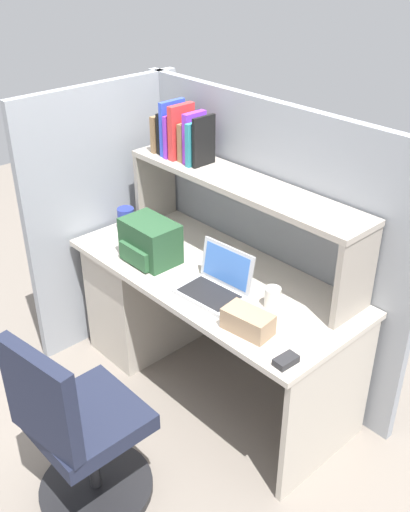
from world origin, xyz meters
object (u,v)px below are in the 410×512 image
(laptop, at_px, (217,284))
(tissue_box, at_px, (248,322))
(office_chair, at_px, (79,437))
(computer_mouse, at_px, (286,361))
(backpack, at_px, (149,242))
(snack_canister, at_px, (126,219))
(paper_cup, at_px, (273,297))

(laptop, relative_size, tissue_box, 1.48)
(laptop, distance_m, office_chair, 0.93)
(office_chair, bearing_deg, computer_mouse, -135.70)
(backpack, bearing_deg, snack_canister, 162.64)
(computer_mouse, xyz_separation_m, paper_cup, (-0.31, 0.27, 0.03))
(backpack, height_order, paper_cup, backpack)
(laptop, xyz_separation_m, tissue_box, (0.31, -0.11, -0.00))
(paper_cup, bearing_deg, computer_mouse, -40.64)
(backpack, relative_size, tissue_box, 1.36)
(computer_mouse, bearing_deg, backpack, 176.77)
(snack_canister, height_order, office_chair, office_chair)
(laptop, height_order, office_chair, laptop)
(tissue_box, relative_size, snack_canister, 1.65)
(computer_mouse, xyz_separation_m, tissue_box, (-0.26, 0.05, 0.03))
(paper_cup, bearing_deg, backpack, -168.62)
(snack_canister, bearing_deg, computer_mouse, -9.45)
(paper_cup, distance_m, snack_canister, 1.10)
(laptop, bearing_deg, paper_cup, 22.95)
(backpack, relative_size, computer_mouse, 2.88)
(laptop, distance_m, paper_cup, 0.28)
(laptop, xyz_separation_m, snack_canister, (-0.84, 0.08, 0.02))
(computer_mouse, bearing_deg, office_chair, -124.53)
(paper_cup, xyz_separation_m, office_chair, (-0.22, -0.95, -0.39))
(paper_cup, bearing_deg, office_chair, -103.18)
(backpack, xyz_separation_m, tissue_box, (0.78, -0.07, -0.06))
(office_chair, bearing_deg, laptop, -95.32)
(backpack, bearing_deg, computer_mouse, -6.54)
(backpack, distance_m, computer_mouse, 1.05)
(backpack, height_order, office_chair, backpack)
(computer_mouse, bearing_deg, snack_canister, 173.86)
(computer_mouse, height_order, office_chair, office_chair)
(backpack, height_order, snack_canister, backpack)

